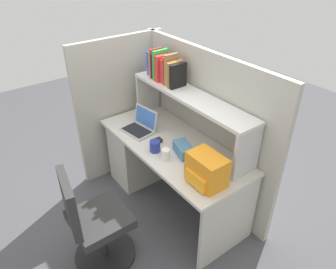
# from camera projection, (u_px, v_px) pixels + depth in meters

# --- Properties ---
(ground_plane) EXTENTS (8.00, 8.00, 0.00)m
(ground_plane) POSITION_uv_depth(u_px,v_px,m) (172.00, 201.00, 3.35)
(ground_plane) COLOR #4C4C51
(desk) EXTENTS (1.60, 0.70, 0.73)m
(desk) POSITION_uv_depth(u_px,v_px,m) (150.00, 153.00, 3.40)
(desk) COLOR beige
(desk) RESTS_ON ground_plane
(cubicle_partition_rear) EXTENTS (1.84, 0.05, 1.55)m
(cubicle_partition_rear) POSITION_uv_depth(u_px,v_px,m) (203.00, 127.00, 3.13)
(cubicle_partition_rear) COLOR #B2ADA0
(cubicle_partition_rear) RESTS_ON ground_plane
(cubicle_partition_left) EXTENTS (0.05, 1.06, 1.55)m
(cubicle_partition_left) POSITION_uv_depth(u_px,v_px,m) (122.00, 107.00, 3.49)
(cubicle_partition_left) COLOR #B2ADA0
(cubicle_partition_left) RESTS_ON ground_plane
(overhead_hutch) EXTENTS (1.44, 0.28, 0.45)m
(overhead_hutch) POSITION_uv_depth(u_px,v_px,m) (190.00, 104.00, 2.87)
(overhead_hutch) COLOR beige
(overhead_hutch) RESTS_ON desk
(reference_books_on_shelf) EXTENTS (0.45, 0.19, 0.29)m
(reference_books_on_shelf) POSITION_uv_depth(u_px,v_px,m) (165.00, 68.00, 3.02)
(reference_books_on_shelf) COLOR blue
(reference_books_on_shelf) RESTS_ON overhead_hutch
(laptop) EXTENTS (0.34, 0.29, 0.22)m
(laptop) POSITION_uv_depth(u_px,v_px,m) (140.00, 126.00, 3.14)
(laptop) COLOR #B7BABF
(laptop) RESTS_ON desk
(backpack) EXTENTS (0.30, 0.22, 0.25)m
(backpack) POSITION_uv_depth(u_px,v_px,m) (206.00, 170.00, 2.43)
(backpack) COLOR orange
(backpack) RESTS_ON desk
(computer_mouse) EXTENTS (0.06, 0.11, 0.03)m
(computer_mouse) POSITION_uv_depth(u_px,v_px,m) (156.00, 141.00, 2.97)
(computer_mouse) COLOR #262628
(computer_mouse) RESTS_ON desk
(paper_cup) EXTENTS (0.08, 0.08, 0.10)m
(paper_cup) POSITION_uv_depth(u_px,v_px,m) (166.00, 154.00, 2.73)
(paper_cup) COLOR white
(paper_cup) RESTS_ON desk
(tissue_box) EXTENTS (0.24, 0.18, 0.10)m
(tissue_box) POSITION_uv_depth(u_px,v_px,m) (183.00, 149.00, 2.79)
(tissue_box) COLOR teal
(tissue_box) RESTS_ON desk
(snack_canister) EXTENTS (0.10, 0.10, 0.10)m
(snack_canister) POSITION_uv_depth(u_px,v_px,m) (155.00, 146.00, 2.84)
(snack_canister) COLOR navy
(snack_canister) RESTS_ON desk
(office_chair) EXTENTS (0.52, 0.52, 0.93)m
(office_chair) POSITION_uv_depth(u_px,v_px,m) (94.00, 226.00, 2.55)
(office_chair) COLOR black
(office_chair) RESTS_ON ground_plane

